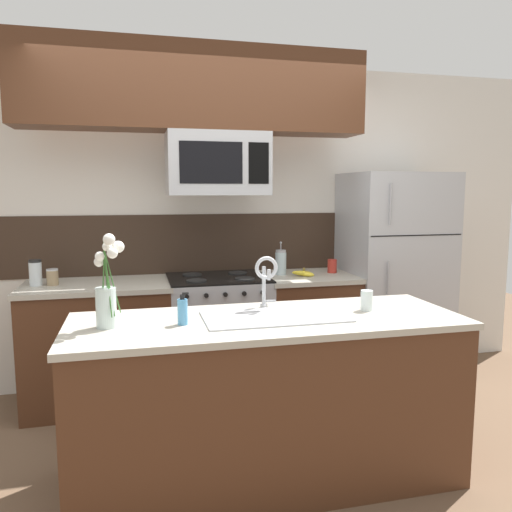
{
  "coord_description": "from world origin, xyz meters",
  "views": [
    {
      "loc": [
        -0.61,
        -2.85,
        1.58
      ],
      "look_at": [
        0.15,
        0.27,
        1.16
      ],
      "focal_mm": 35.0,
      "sensor_mm": 36.0,
      "label": 1
    }
  ],
  "objects_px": {
    "refrigerator": "(392,276)",
    "flower_vase": "(107,295)",
    "sink_faucet": "(266,275)",
    "french_press": "(281,262)",
    "dish_soap_bottle": "(183,311)",
    "microwave": "(217,164)",
    "storage_jar_medium": "(52,277)",
    "storage_jar_tall": "(35,273)",
    "drinking_glass": "(367,300)",
    "banana_bunch": "(304,273)",
    "coffee_tin": "(332,266)",
    "stove_range": "(218,335)"
  },
  "relations": [
    {
      "from": "refrigerator",
      "to": "flower_vase",
      "type": "distance_m",
      "value": 2.58
    },
    {
      "from": "refrigerator",
      "to": "sink_faucet",
      "type": "height_order",
      "value": "refrigerator"
    },
    {
      "from": "french_press",
      "to": "dish_soap_bottle",
      "type": "xyz_separation_m",
      "value": [
        -0.91,
        -1.34,
        -0.03
      ]
    },
    {
      "from": "microwave",
      "to": "french_press",
      "type": "distance_m",
      "value": 0.93
    },
    {
      "from": "storage_jar_medium",
      "to": "sink_faucet",
      "type": "height_order",
      "value": "sink_faucet"
    },
    {
      "from": "flower_vase",
      "to": "sink_faucet",
      "type": "bearing_deg",
      "value": 12.53
    },
    {
      "from": "storage_jar_tall",
      "to": "storage_jar_medium",
      "type": "distance_m",
      "value": 0.12
    },
    {
      "from": "sink_faucet",
      "to": "drinking_glass",
      "type": "xyz_separation_m",
      "value": [
        0.54,
        -0.17,
        -0.14
      ]
    },
    {
      "from": "banana_bunch",
      "to": "drinking_glass",
      "type": "distance_m",
      "value": 1.16
    },
    {
      "from": "storage_jar_tall",
      "to": "flower_vase",
      "type": "xyz_separation_m",
      "value": [
        0.55,
        -1.26,
        0.07
      ]
    },
    {
      "from": "storage_jar_medium",
      "to": "coffee_tin",
      "type": "relative_size",
      "value": 1.07
    },
    {
      "from": "flower_vase",
      "to": "banana_bunch",
      "type": "bearing_deg",
      "value": 39.67
    },
    {
      "from": "storage_jar_medium",
      "to": "microwave",
      "type": "bearing_deg",
      "value": -1.38
    },
    {
      "from": "microwave",
      "to": "refrigerator",
      "type": "relative_size",
      "value": 0.43
    },
    {
      "from": "microwave",
      "to": "drinking_glass",
      "type": "bearing_deg",
      "value": -61.73
    },
    {
      "from": "refrigerator",
      "to": "flower_vase",
      "type": "relative_size",
      "value": 3.66
    },
    {
      "from": "coffee_tin",
      "to": "flower_vase",
      "type": "distance_m",
      "value": 2.15
    },
    {
      "from": "coffee_tin",
      "to": "storage_jar_medium",
      "type": "bearing_deg",
      "value": -178.88
    },
    {
      "from": "storage_jar_tall",
      "to": "dish_soap_bottle",
      "type": "height_order",
      "value": "storage_jar_tall"
    },
    {
      "from": "stove_range",
      "to": "microwave",
      "type": "xyz_separation_m",
      "value": [
        0.0,
        -0.02,
        1.31
      ]
    },
    {
      "from": "refrigerator",
      "to": "dish_soap_bottle",
      "type": "distance_m",
      "value": 2.29
    },
    {
      "from": "banana_bunch",
      "to": "sink_faucet",
      "type": "bearing_deg",
      "value": -120.0
    },
    {
      "from": "banana_bunch",
      "to": "storage_jar_medium",
      "type": "bearing_deg",
      "value": 177.93
    },
    {
      "from": "french_press",
      "to": "coffee_tin",
      "type": "xyz_separation_m",
      "value": [
        0.44,
        -0.01,
        -0.04
      ]
    },
    {
      "from": "refrigerator",
      "to": "flower_vase",
      "type": "height_order",
      "value": "refrigerator"
    },
    {
      "from": "french_press",
      "to": "sink_faucet",
      "type": "height_order",
      "value": "sink_faucet"
    },
    {
      "from": "stove_range",
      "to": "storage_jar_tall",
      "type": "bearing_deg",
      "value": 179.32
    },
    {
      "from": "french_press",
      "to": "flower_vase",
      "type": "relative_size",
      "value": 0.57
    },
    {
      "from": "stove_range",
      "to": "drinking_glass",
      "type": "height_order",
      "value": "drinking_glass"
    },
    {
      "from": "stove_range",
      "to": "refrigerator",
      "type": "height_order",
      "value": "refrigerator"
    },
    {
      "from": "stove_range",
      "to": "drinking_glass",
      "type": "distance_m",
      "value": 1.47
    },
    {
      "from": "dish_soap_bottle",
      "to": "refrigerator",
      "type": "bearing_deg",
      "value": 34.64
    },
    {
      "from": "storage_jar_tall",
      "to": "french_press",
      "type": "height_order",
      "value": "french_press"
    },
    {
      "from": "microwave",
      "to": "coffee_tin",
      "type": "xyz_separation_m",
      "value": [
        0.96,
        0.07,
        -0.81
      ]
    },
    {
      "from": "microwave",
      "to": "drinking_glass",
      "type": "relative_size",
      "value": 6.46
    },
    {
      "from": "stove_range",
      "to": "microwave",
      "type": "relative_size",
      "value": 1.25
    },
    {
      "from": "coffee_tin",
      "to": "stove_range",
      "type": "bearing_deg",
      "value": -177.01
    },
    {
      "from": "refrigerator",
      "to": "coffee_tin",
      "type": "relative_size",
      "value": 15.67
    },
    {
      "from": "refrigerator",
      "to": "storage_jar_medium",
      "type": "xyz_separation_m",
      "value": [
        -2.68,
        -0.01,
        0.11
      ]
    },
    {
      "from": "microwave",
      "to": "refrigerator",
      "type": "height_order",
      "value": "microwave"
    },
    {
      "from": "stove_range",
      "to": "microwave",
      "type": "bearing_deg",
      "value": -89.84
    },
    {
      "from": "coffee_tin",
      "to": "refrigerator",
      "type": "bearing_deg",
      "value": -3.26
    },
    {
      "from": "refrigerator",
      "to": "dish_soap_bottle",
      "type": "relative_size",
      "value": 10.45
    },
    {
      "from": "storage_jar_tall",
      "to": "coffee_tin",
      "type": "height_order",
      "value": "storage_jar_tall"
    },
    {
      "from": "storage_jar_medium",
      "to": "stove_range",
      "type": "bearing_deg",
      "value": -0.37
    },
    {
      "from": "drinking_glass",
      "to": "flower_vase",
      "type": "xyz_separation_m",
      "value": [
        -1.4,
        -0.02,
        0.11
      ]
    },
    {
      "from": "storage_jar_medium",
      "to": "banana_bunch",
      "type": "bearing_deg",
      "value": -2.07
    },
    {
      "from": "drinking_glass",
      "to": "microwave",
      "type": "bearing_deg",
      "value": 118.27
    },
    {
      "from": "coffee_tin",
      "to": "sink_faucet",
      "type": "bearing_deg",
      "value": -127.78
    },
    {
      "from": "stove_range",
      "to": "flower_vase",
      "type": "relative_size",
      "value": 1.98
    }
  ]
}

